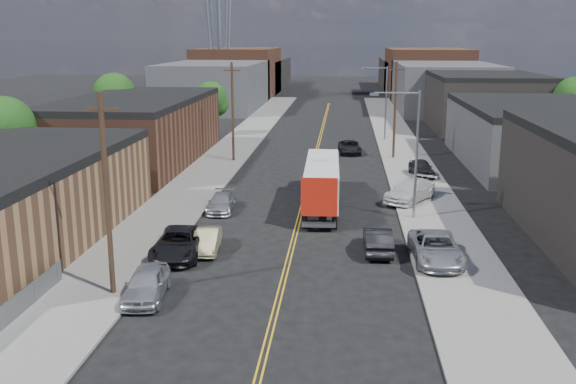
% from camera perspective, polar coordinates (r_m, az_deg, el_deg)
% --- Properties ---
extents(ground, '(260.00, 260.00, 0.00)m').
position_cam_1_polar(ground, '(79.83, 2.82, 4.66)').
color(ground, black).
rests_on(ground, ground).
extents(centerline, '(0.32, 120.00, 0.01)m').
position_cam_1_polar(centerline, '(65.07, 2.29, 2.60)').
color(centerline, gold).
rests_on(centerline, ground).
extents(sidewalk_left, '(5.00, 140.00, 0.15)m').
position_cam_1_polar(sidewalk_left, '(66.18, -5.97, 2.79)').
color(sidewalk_left, slate).
rests_on(sidewalk_left, ground).
extents(sidewalk_right, '(5.00, 140.00, 0.15)m').
position_cam_1_polar(sidewalk_right, '(65.30, 10.65, 2.48)').
color(sidewalk_right, slate).
rests_on(sidewalk_right, ground).
extents(warehouse_tan, '(12.00, 22.00, 5.60)m').
position_cam_1_polar(warehouse_tan, '(43.47, -24.05, -0.41)').
color(warehouse_tan, brown).
rests_on(warehouse_tan, ground).
extents(warehouse_brown, '(12.00, 26.00, 6.60)m').
position_cam_1_polar(warehouse_brown, '(66.85, -13.40, 5.40)').
color(warehouse_brown, '#532F21').
rests_on(warehouse_brown, ground).
extents(industrial_right_b, '(14.00, 24.00, 6.10)m').
position_cam_1_polar(industrial_right_b, '(68.16, 21.23, 4.79)').
color(industrial_right_b, '#353537').
rests_on(industrial_right_b, ground).
extents(industrial_right_c, '(14.00, 22.00, 7.60)m').
position_cam_1_polar(industrial_right_c, '(93.15, 16.93, 7.74)').
color(industrial_right_c, black).
rests_on(industrial_right_c, ground).
extents(skyline_left_a, '(16.00, 30.00, 8.00)m').
position_cam_1_polar(skyline_left_a, '(116.40, -6.46, 9.41)').
color(skyline_left_a, '#353537').
rests_on(skyline_left_a, ground).
extents(skyline_right_a, '(16.00, 30.00, 8.00)m').
position_cam_1_polar(skyline_right_a, '(115.36, 13.67, 9.07)').
color(skyline_right_a, '#353537').
rests_on(skyline_right_a, ground).
extents(skyline_left_b, '(16.00, 26.00, 10.00)m').
position_cam_1_polar(skyline_left_b, '(140.88, -4.44, 10.59)').
color(skyline_left_b, '#532F21').
rests_on(skyline_left_b, ground).
extents(skyline_right_b, '(16.00, 26.00, 10.00)m').
position_cam_1_polar(skyline_right_b, '(140.02, 12.20, 10.31)').
color(skyline_right_b, '#532F21').
rests_on(skyline_right_b, ground).
extents(skyline_left_c, '(16.00, 40.00, 7.00)m').
position_cam_1_polar(skyline_left_c, '(160.70, -3.25, 10.44)').
color(skyline_left_c, black).
rests_on(skyline_left_c, ground).
extents(skyline_right_c, '(16.00, 40.00, 7.00)m').
position_cam_1_polar(skyline_right_c, '(159.94, 11.31, 10.19)').
color(skyline_right_c, black).
rests_on(skyline_right_c, ground).
extents(streetlight_near, '(3.39, 0.25, 9.00)m').
position_cam_1_polar(streetlight_near, '(44.60, 10.89, 4.19)').
color(streetlight_near, gray).
rests_on(streetlight_near, ground).
extents(streetlight_far, '(3.39, 0.25, 9.00)m').
position_cam_1_polar(streetlight_far, '(79.24, 8.42, 8.34)').
color(streetlight_far, gray).
rests_on(streetlight_far, ground).
extents(utility_pole_left_near, '(1.60, 0.26, 10.00)m').
position_cam_1_polar(utility_pole_left_near, '(31.76, -15.81, -0.23)').
color(utility_pole_left_near, black).
rests_on(utility_pole_left_near, ground).
extents(utility_pole_left_far, '(1.60, 0.26, 10.00)m').
position_cam_1_polar(utility_pole_left_far, '(65.18, -4.95, 7.15)').
color(utility_pole_left_far, black).
rests_on(utility_pole_left_far, ground).
extents(utility_pole_right, '(1.60, 0.26, 10.00)m').
position_cam_1_polar(utility_pole_right, '(67.39, 9.49, 7.23)').
color(utility_pole_right, black).
rests_on(utility_pole_right, ground).
extents(tree_left_near, '(4.85, 4.76, 7.91)m').
position_cam_1_polar(tree_left_near, '(56.22, -23.77, 5.05)').
color(tree_left_near, black).
rests_on(tree_left_near, ground).
extents(tree_left_mid, '(5.10, 5.04, 8.37)m').
position_cam_1_polar(tree_left_mid, '(78.87, -15.13, 8.11)').
color(tree_left_mid, black).
rests_on(tree_left_mid, ground).
extents(tree_left_far, '(4.35, 4.20, 6.97)m').
position_cam_1_polar(tree_left_far, '(82.93, -6.85, 8.09)').
color(tree_left_far, black).
rests_on(tree_left_far, ground).
extents(tree_right_far, '(4.85, 4.76, 7.91)m').
position_cam_1_polar(tree_right_far, '(83.61, 24.10, 7.48)').
color(tree_right_far, black).
rests_on(tree_right_far, ground).
extents(semi_truck, '(2.58, 13.93, 3.63)m').
position_cam_1_polar(semi_truck, '(48.26, 3.11, 1.18)').
color(semi_truck, silver).
rests_on(semi_truck, ground).
extents(car_left_a, '(2.23, 4.69, 1.55)m').
position_cam_1_polar(car_left_a, '(32.22, -12.47, -7.98)').
color(car_left_a, '#B1B4B6').
rests_on(car_left_a, ground).
extents(car_left_b, '(1.76, 4.18, 1.34)m').
position_cam_1_polar(car_left_b, '(38.57, -7.24, -4.28)').
color(car_left_b, tan).
rests_on(car_left_b, ground).
extents(car_left_c, '(2.89, 5.85, 1.60)m').
position_cam_1_polar(car_left_c, '(37.89, -9.65, -4.50)').
color(car_left_c, black).
rests_on(car_left_c, ground).
extents(car_left_d, '(1.94, 4.45, 1.27)m').
position_cam_1_polar(car_left_d, '(47.17, -5.95, -0.95)').
color(car_left_d, '#A1A4A6').
rests_on(car_left_d, ground).
extents(car_right_oncoming, '(1.66, 4.57, 1.50)m').
position_cam_1_polar(car_right_oncoming, '(38.42, 7.98, -4.25)').
color(car_right_oncoming, black).
rests_on(car_right_oncoming, ground).
extents(car_right_lot_a, '(2.80, 5.73, 1.57)m').
position_cam_1_polar(car_right_lot_a, '(37.03, 13.02, -4.87)').
color(car_right_lot_a, '#AFB1B4').
rests_on(car_right_lot_a, sidewalk_right).
extents(car_right_lot_b, '(4.89, 5.94, 1.62)m').
position_cam_1_polar(car_right_lot_b, '(50.17, 10.82, 0.14)').
color(car_right_lot_b, silver).
rests_on(car_right_lot_b, sidewalk_right).
extents(car_right_lot_c, '(2.28, 4.49, 1.47)m').
position_cam_1_polar(car_right_lot_c, '(59.43, 11.77, 2.12)').
color(car_right_lot_c, black).
rests_on(car_right_lot_c, sidewalk_right).
extents(car_ahead_truck, '(2.69, 5.15, 1.38)m').
position_cam_1_polar(car_ahead_truck, '(70.60, 5.51, 3.99)').
color(car_ahead_truck, black).
rests_on(car_ahead_truck, ground).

